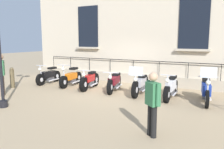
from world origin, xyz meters
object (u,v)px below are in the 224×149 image
motorcycle_maroon (114,82)px  motorcycle_silver (140,84)px  motorcycle_red (90,80)px  pedestrian_standing (153,101)px  motorcycle_black (49,76)px  motorcycle_orange (71,78)px  pedestrian_walking (1,72)px  motorcycle_white (171,88)px  bollard (12,77)px  motorcycle_blue (206,91)px

motorcycle_maroon → motorcycle_silver: (0.04, 1.29, 0.02)m
motorcycle_red → pedestrian_standing: pedestrian_standing is taller
motorcycle_black → motorcycle_maroon: motorcycle_black is taller
motorcycle_black → pedestrian_standing: (3.81, 7.08, 0.47)m
motorcycle_silver → pedestrian_standing: (3.88, 1.85, 0.45)m
motorcycle_red → motorcycle_maroon: (-0.15, 1.26, 0.02)m
motorcycle_orange → pedestrian_standing: size_ratio=1.32×
motorcycle_maroon → pedestrian_walking: 4.82m
motorcycle_maroon → motorcycle_white: (0.09, 2.62, -0.00)m
motorcycle_red → motorcycle_white: size_ratio=0.96×
bollard → pedestrian_walking: (1.28, 1.05, 0.48)m
motorcycle_silver → pedestrian_standing: pedestrian_standing is taller
motorcycle_red → motorcycle_blue: 5.18m
motorcycle_black → pedestrian_standing: pedestrian_standing is taller
motorcycle_white → motorcycle_silver: bearing=-92.3°
motorcycle_orange → motorcycle_blue: size_ratio=1.01×
motorcycle_black → motorcycle_red: bearing=89.0°
motorcycle_black → motorcycle_maroon: 3.95m
motorcycle_blue → pedestrian_walking: size_ratio=1.19×
motorcycle_black → pedestrian_standing: 8.06m
pedestrian_walking → motorcycle_orange: bearing=158.6°
motorcycle_maroon → motorcycle_blue: 3.92m
motorcycle_black → motorcycle_maroon: bearing=91.5°
motorcycle_black → motorcycle_red: (0.05, 2.69, -0.01)m
motorcycle_black → motorcycle_silver: bearing=90.7°
motorcycle_silver → motorcycle_white: bearing=87.7°
motorcycle_white → motorcycle_blue: motorcycle_blue is taller
bollard → pedestrian_standing: pedestrian_standing is taller
motorcycle_black → bollard: 1.83m
motorcycle_white → pedestrian_walking: (2.95, -6.31, 0.57)m
motorcycle_silver → pedestrian_walking: (3.00, -4.98, 0.55)m
bollard → pedestrian_walking: size_ratio=0.58×
motorcycle_orange → motorcycle_silver: 3.79m
bollard → motorcycle_red: bearing=114.7°
motorcycle_orange → pedestrian_walking: size_ratio=1.20×
motorcycle_blue → motorcycle_maroon: bearing=-91.8°
motorcycle_orange → motorcycle_red: 1.26m
motorcycle_orange → motorcycle_white: (0.09, 5.12, 0.01)m
motorcycle_maroon → motorcycle_silver: motorcycle_silver is taller
motorcycle_black → motorcycle_maroon: size_ratio=0.92×
motorcycle_blue → bollard: bearing=-79.3°
motorcycle_red → motorcycle_white: (-0.06, 3.87, 0.01)m
bollard → motorcycle_silver: bearing=105.9°
motorcycle_silver → bollard: motorcycle_silver is taller
motorcycle_red → motorcycle_maroon: bearing=96.9°
motorcycle_black → motorcycle_white: bearing=90.1°
motorcycle_blue → pedestrian_standing: bearing=-11.7°
pedestrian_standing → pedestrian_walking: bearing=-97.3°
motorcycle_black → pedestrian_standing: size_ratio=1.21×
motorcycle_orange → motorcycle_white: 5.12m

